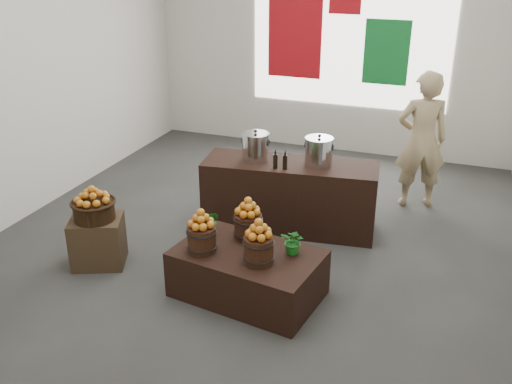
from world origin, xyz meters
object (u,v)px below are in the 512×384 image
at_px(counter, 290,196).
at_px(stock_pot_center, 319,152).
at_px(display_table, 248,273).
at_px(shopper, 421,140).
at_px(stock_pot_left, 256,148).
at_px(wicker_basket, 94,211).
at_px(crate, 98,241).

distance_m(counter, stock_pot_center, 0.68).
bearing_deg(display_table, shopper, 73.18).
bearing_deg(shopper, display_table, 45.07).
xyz_separation_m(stock_pot_left, stock_pot_center, (0.76, 0.10, 0.00)).
distance_m(counter, stock_pot_left, 0.73).
distance_m(wicker_basket, stock_pot_left, 2.02).
relative_size(crate, display_table, 0.39).
xyz_separation_m(wicker_basket, shopper, (3.10, 2.82, 0.27)).
bearing_deg(wicker_basket, display_table, 0.19).
bearing_deg(wicker_basket, shopper, 42.28).
distance_m(stock_pot_center, shopper, 1.61).
xyz_separation_m(crate, stock_pot_left, (1.28, 1.52, 0.74)).
bearing_deg(display_table, wicker_basket, -171.20).
height_order(wicker_basket, display_table, wicker_basket).
relative_size(display_table, counter, 0.68).
distance_m(wicker_basket, stock_pot_center, 2.63).
bearing_deg(crate, display_table, 0.19).
bearing_deg(crate, stock_pot_center, 38.55).
relative_size(crate, counter, 0.26).
relative_size(crate, stock_pot_center, 1.70).
bearing_deg(stock_pot_center, shopper, 48.33).
bearing_deg(wicker_basket, counter, 42.82).
xyz_separation_m(crate, shopper, (3.10, 2.82, 0.64)).
xyz_separation_m(display_table, shopper, (1.34, 2.81, 0.67)).
relative_size(crate, shopper, 0.30).
bearing_deg(crate, wicker_basket, 0.00).
bearing_deg(stock_pot_center, display_table, -99.53).
bearing_deg(shopper, stock_pot_left, 15.89).
distance_m(crate, shopper, 4.24).
bearing_deg(shopper, stock_pot_center, 28.82).
bearing_deg(stock_pot_center, counter, -172.70).
xyz_separation_m(wicker_basket, counter, (1.70, 1.58, -0.22)).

